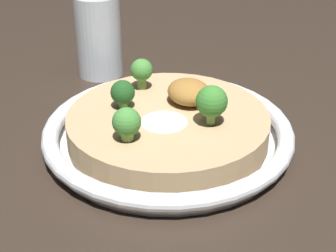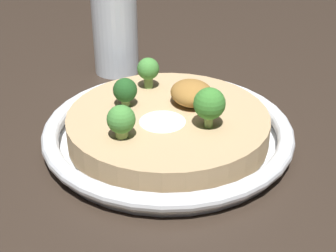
{
  "view_description": "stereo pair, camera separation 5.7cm",
  "coord_description": "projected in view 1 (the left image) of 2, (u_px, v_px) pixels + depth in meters",
  "views": [
    {
      "loc": [
        -0.39,
        0.3,
        0.31
      ],
      "look_at": [
        0.0,
        0.0,
        0.02
      ],
      "focal_mm": 55.0,
      "sensor_mm": 36.0,
      "label": 1
    },
    {
      "loc": [
        -0.42,
        0.25,
        0.31
      ],
      "look_at": [
        0.0,
        0.0,
        0.02
      ],
      "focal_mm": 55.0,
      "sensor_mm": 36.0,
      "label": 2
    }
  ],
  "objects": [
    {
      "name": "ground_plane",
      "position": [
        168.0,
        143.0,
        0.58
      ],
      "size": [
        6.0,
        6.0,
        0.0
      ],
      "primitive_type": "plane",
      "color": "#2D231C"
    },
    {
      "name": "risotto_bowl",
      "position": [
        168.0,
        130.0,
        0.57
      ],
      "size": [
        0.28,
        0.28,
        0.04
      ],
      "color": "silver",
      "rests_on": "ground_plane"
    },
    {
      "name": "cheese_sprinkle",
      "position": [
        164.0,
        117.0,
        0.54
      ],
      "size": [
        0.05,
        0.05,
        0.01
      ],
      "color": "white",
      "rests_on": "risotto_bowl"
    },
    {
      "name": "crispy_onion_garnish",
      "position": [
        189.0,
        92.0,
        0.58
      ],
      "size": [
        0.05,
        0.05,
        0.03
      ],
      "color": "olive",
      "rests_on": "risotto_bowl"
    },
    {
      "name": "broccoli_left",
      "position": [
        212.0,
        102.0,
        0.53
      ],
      "size": [
        0.03,
        0.03,
        0.04
      ],
      "color": "#84A856",
      "rests_on": "risotto_bowl"
    },
    {
      "name": "broccoli_front_right",
      "position": [
        142.0,
        71.0,
        0.61
      ],
      "size": [
        0.03,
        0.03,
        0.04
      ],
      "color": "#668E47",
      "rests_on": "risotto_bowl"
    },
    {
      "name": "broccoli_right",
      "position": [
        123.0,
        93.0,
        0.57
      ],
      "size": [
        0.03,
        0.03,
        0.03
      ],
      "color": "#668E47",
      "rests_on": "risotto_bowl"
    },
    {
      "name": "broccoli_back_left",
      "position": [
        127.0,
        123.0,
        0.51
      ],
      "size": [
        0.03,
        0.03,
        0.03
      ],
      "color": "#84A856",
      "rests_on": "risotto_bowl"
    },
    {
      "name": "drinking_glass",
      "position": [
        99.0,
        36.0,
        0.72
      ],
      "size": [
        0.06,
        0.06,
        0.11
      ],
      "color": "silver",
      "rests_on": "ground_plane"
    }
  ]
}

